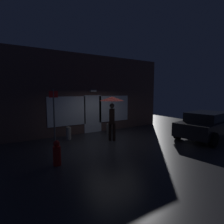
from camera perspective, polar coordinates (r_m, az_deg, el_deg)
ground_plane at (r=8.82m, az=0.14°, el=-9.25°), size 18.00×18.00×0.00m
building_facade at (r=10.55m, az=-6.67°, el=5.61°), size 9.87×0.48×4.52m
person_with_umbrella at (r=8.55m, az=0.01°, el=2.08°), size 1.17×1.17×2.17m
parked_car at (r=10.38m, az=28.17°, el=-3.63°), size 4.03×2.33×1.36m
street_sign_post at (r=8.61m, az=-18.22°, el=-0.22°), size 0.40×0.07×2.54m
sidewalk_bollard at (r=9.22m, az=-13.84°, el=-6.67°), size 0.24×0.24×0.65m
sidewalk_bollard_2 at (r=10.32m, az=-1.15°, el=-5.36°), size 0.25×0.25×0.54m
fire_hydrant at (r=6.19m, az=-17.36°, el=-12.73°), size 0.25×0.25×0.83m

